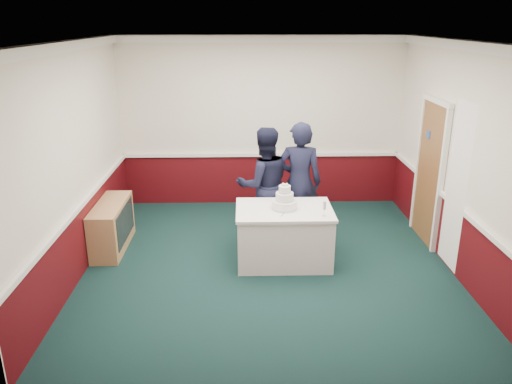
{
  "coord_description": "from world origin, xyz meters",
  "views": [
    {
      "loc": [
        -0.32,
        -6.27,
        3.24
      ],
      "look_at": [
        -0.16,
        -0.1,
        1.1
      ],
      "focal_mm": 35.0,
      "sensor_mm": 36.0,
      "label": 1
    }
  ],
  "objects_px": {
    "wedding_cake": "(284,201)",
    "cake_table": "(284,235)",
    "sideboard": "(112,226)",
    "cake_knife": "(283,214)",
    "person_woman": "(299,182)",
    "champagne_flute": "(324,206)",
    "person_man": "(264,185)"
  },
  "relations": [
    {
      "from": "wedding_cake",
      "to": "cake_table",
      "type": "bearing_deg",
      "value": -90.0
    },
    {
      "from": "sideboard",
      "to": "cake_table",
      "type": "xyz_separation_m",
      "value": [
        2.51,
        -0.49,
        0.05
      ]
    },
    {
      "from": "wedding_cake",
      "to": "cake_knife",
      "type": "bearing_deg",
      "value": -98.53
    },
    {
      "from": "wedding_cake",
      "to": "person_woman",
      "type": "distance_m",
      "value": 0.8
    },
    {
      "from": "cake_table",
      "to": "champagne_flute",
      "type": "distance_m",
      "value": 0.78
    },
    {
      "from": "person_woman",
      "to": "cake_knife",
      "type": "bearing_deg",
      "value": 78.96
    },
    {
      "from": "cake_knife",
      "to": "person_man",
      "type": "xyz_separation_m",
      "value": [
        -0.21,
        0.98,
        0.09
      ]
    },
    {
      "from": "sideboard",
      "to": "wedding_cake",
      "type": "relative_size",
      "value": 3.3
    },
    {
      "from": "cake_table",
      "to": "champagne_flute",
      "type": "height_order",
      "value": "champagne_flute"
    },
    {
      "from": "sideboard",
      "to": "person_man",
      "type": "xyz_separation_m",
      "value": [
        2.26,
        0.29,
        0.53
      ]
    },
    {
      "from": "person_woman",
      "to": "wedding_cake",
      "type": "bearing_deg",
      "value": 76.57
    },
    {
      "from": "sideboard",
      "to": "wedding_cake",
      "type": "bearing_deg",
      "value": -11.11
    },
    {
      "from": "cake_table",
      "to": "person_man",
      "type": "height_order",
      "value": "person_man"
    },
    {
      "from": "sideboard",
      "to": "cake_knife",
      "type": "distance_m",
      "value": 2.61
    },
    {
      "from": "cake_table",
      "to": "champagne_flute",
      "type": "relative_size",
      "value": 6.44
    },
    {
      "from": "person_man",
      "to": "person_woman",
      "type": "bearing_deg",
      "value": 165.47
    },
    {
      "from": "cake_knife",
      "to": "champagne_flute",
      "type": "height_order",
      "value": "champagne_flute"
    },
    {
      "from": "person_man",
      "to": "cake_table",
      "type": "bearing_deg",
      "value": 95.82
    },
    {
      "from": "wedding_cake",
      "to": "champagne_flute",
      "type": "bearing_deg",
      "value": -29.25
    },
    {
      "from": "sideboard",
      "to": "person_woman",
      "type": "distance_m",
      "value": 2.86
    },
    {
      "from": "sideboard",
      "to": "cake_table",
      "type": "distance_m",
      "value": 2.56
    },
    {
      "from": "cake_table",
      "to": "cake_knife",
      "type": "xyz_separation_m",
      "value": [
        -0.03,
        -0.2,
        0.39
      ]
    },
    {
      "from": "sideboard",
      "to": "person_man",
      "type": "distance_m",
      "value": 2.34
    },
    {
      "from": "champagne_flute",
      "to": "cake_knife",
      "type": "bearing_deg",
      "value": 171.42
    },
    {
      "from": "champagne_flute",
      "to": "person_woman",
      "type": "relative_size",
      "value": 0.11
    },
    {
      "from": "sideboard",
      "to": "person_woman",
      "type": "relative_size",
      "value": 0.65
    },
    {
      "from": "champagne_flute",
      "to": "person_man",
      "type": "height_order",
      "value": "person_man"
    },
    {
      "from": "cake_table",
      "to": "cake_knife",
      "type": "bearing_deg",
      "value": -98.53
    },
    {
      "from": "person_man",
      "to": "person_woman",
      "type": "height_order",
      "value": "person_woman"
    },
    {
      "from": "cake_knife",
      "to": "champagne_flute",
      "type": "xyz_separation_m",
      "value": [
        0.53,
        -0.08,
        0.14
      ]
    },
    {
      "from": "sideboard",
      "to": "wedding_cake",
      "type": "distance_m",
      "value": 2.61
    },
    {
      "from": "champagne_flute",
      "to": "person_woman",
      "type": "height_order",
      "value": "person_woman"
    }
  ]
}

